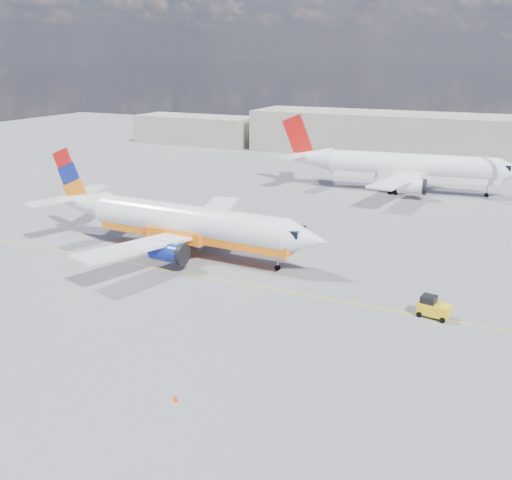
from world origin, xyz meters
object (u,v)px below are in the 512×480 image
at_px(second_jet, 403,167).
at_px(traffic_cone, 175,398).
at_px(gse_tug, 433,307).
at_px(main_jet, 181,222).

bearing_deg(second_jet, traffic_cone, -97.75).
bearing_deg(gse_tug, traffic_cone, -113.48).
bearing_deg(gse_tug, second_jet, 113.87).
xyz_separation_m(second_jet, gse_tug, (10.49, -40.68, -2.71)).
relative_size(second_jet, gse_tug, 14.29).
distance_m(main_jet, traffic_cone, 25.50).
bearing_deg(traffic_cone, second_jet, 89.32).
xyz_separation_m(gse_tug, traffic_cone, (-11.18, -17.29, -0.52)).
relative_size(main_jet, second_jet, 0.90).
height_order(main_jet, second_jet, second_jet).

